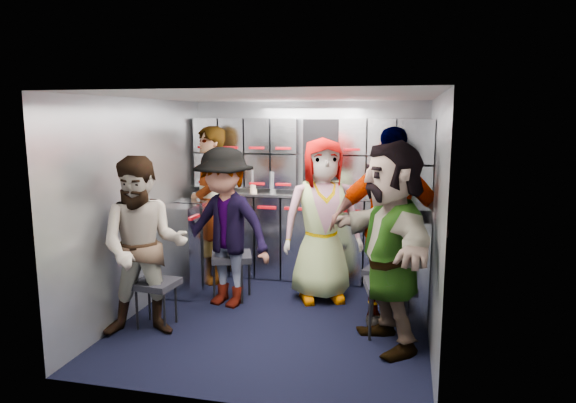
% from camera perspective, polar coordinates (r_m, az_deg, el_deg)
% --- Properties ---
extents(floor, '(3.00, 3.00, 0.00)m').
position_cam_1_polar(floor, '(5.07, -1.14, -12.88)').
color(floor, black).
rests_on(floor, ground).
extents(wall_back, '(2.80, 0.04, 2.10)m').
position_cam_1_polar(wall_back, '(6.21, 2.27, 1.36)').
color(wall_back, '#999FA7').
rests_on(wall_back, ground).
extents(wall_left, '(0.04, 3.00, 2.10)m').
position_cam_1_polar(wall_left, '(5.29, -16.04, -0.45)').
color(wall_left, '#999FA7').
rests_on(wall_left, ground).
extents(wall_right, '(0.04, 3.00, 2.10)m').
position_cam_1_polar(wall_right, '(4.63, 15.87, -1.83)').
color(wall_right, '#999FA7').
rests_on(wall_right, ground).
extents(ceiling, '(2.80, 3.00, 0.02)m').
position_cam_1_polar(ceiling, '(4.69, -1.22, 11.58)').
color(ceiling, silver).
rests_on(ceiling, wall_back).
extents(cart_bank_back, '(2.68, 0.38, 0.99)m').
position_cam_1_polar(cart_bank_back, '(6.11, 1.86, -4.07)').
color(cart_bank_back, '#A7ACB7').
rests_on(cart_bank_back, ground).
extents(cart_bank_left, '(0.38, 0.76, 0.99)m').
position_cam_1_polar(cart_bank_left, '(5.80, -11.26, -5.01)').
color(cart_bank_left, '#A7ACB7').
rests_on(cart_bank_left, ground).
extents(counter, '(2.68, 0.42, 0.03)m').
position_cam_1_polar(counter, '(6.01, 1.88, 0.75)').
color(counter, '#B7B9BE').
rests_on(counter, cart_bank_back).
extents(locker_bank_back, '(2.68, 0.28, 0.82)m').
position_cam_1_polar(locker_bank_back, '(6.02, 2.02, 5.31)').
color(locker_bank_back, '#A7ACB7').
rests_on(locker_bank_back, wall_back).
extents(locker_bank_right, '(0.28, 1.00, 0.82)m').
position_cam_1_polar(locker_bank_right, '(5.26, 14.13, 4.42)').
color(locker_bank_right, '#A7ACB7').
rests_on(locker_bank_right, wall_right).
extents(right_cabinet, '(0.28, 1.20, 1.00)m').
position_cam_1_polar(right_cabinet, '(5.33, 13.71, -6.32)').
color(right_cabinet, '#A7ACB7').
rests_on(right_cabinet, ground).
extents(coffee_niche, '(0.46, 0.16, 0.84)m').
position_cam_1_polar(coffee_niche, '(6.05, 3.81, 5.13)').
color(coffee_niche, black).
rests_on(coffee_niche, wall_back).
extents(red_latch_strip, '(2.60, 0.02, 0.03)m').
position_cam_1_polar(red_latch_strip, '(5.84, 1.49, -0.85)').
color(red_latch_strip, '#A50810').
rests_on(red_latch_strip, cart_bank_back).
extents(jump_seat_near_left, '(0.40, 0.39, 0.44)m').
position_cam_1_polar(jump_seat_near_left, '(4.93, -14.48, -9.07)').
color(jump_seat_near_left, black).
rests_on(jump_seat_near_left, ground).
extents(jump_seat_mid_left, '(0.52, 0.51, 0.49)m').
position_cam_1_polar(jump_seat_mid_left, '(5.50, -6.29, -6.38)').
color(jump_seat_mid_left, black).
rests_on(jump_seat_mid_left, ground).
extents(jump_seat_center, '(0.45, 0.44, 0.43)m').
position_cam_1_polar(jump_seat_center, '(5.65, 4.07, -6.44)').
color(jump_seat_center, black).
rests_on(jump_seat_center, ground).
extents(jump_seat_mid_right, '(0.49, 0.48, 0.48)m').
position_cam_1_polar(jump_seat_mid_right, '(5.10, 11.00, -7.87)').
color(jump_seat_mid_right, black).
rests_on(jump_seat_mid_right, ground).
extents(jump_seat_near_right, '(0.49, 0.47, 0.49)m').
position_cam_1_polar(jump_seat_near_right, '(4.64, 11.22, -9.49)').
color(jump_seat_near_right, black).
rests_on(jump_seat_near_right, ground).
extents(attendant_standing, '(0.71, 0.79, 1.81)m').
position_cam_1_polar(attendant_standing, '(6.01, -8.64, -0.40)').
color(attendant_standing, black).
rests_on(attendant_standing, ground).
extents(attendant_arc_a, '(0.93, 0.83, 1.60)m').
position_cam_1_polar(attendant_arc_a, '(4.66, -15.71, -4.92)').
color(attendant_arc_a, black).
rests_on(attendant_arc_a, ground).
extents(attendant_arc_b, '(1.17, 0.85, 1.62)m').
position_cam_1_polar(attendant_arc_b, '(5.24, -7.02, -2.89)').
color(attendant_arc_b, black).
rests_on(attendant_arc_b, ground).
extents(attendant_arc_c, '(0.98, 0.81, 1.71)m').
position_cam_1_polar(attendant_arc_c, '(5.36, 3.82, -2.07)').
color(attendant_arc_c, black).
rests_on(attendant_arc_c, ground).
extents(attendant_arc_d, '(1.12, 0.56, 1.84)m').
position_cam_1_polar(attendant_arc_d, '(4.80, 11.10, -2.82)').
color(attendant_arc_d, black).
rests_on(attendant_arc_d, ground).
extents(attendant_arc_e, '(1.17, 1.68, 1.74)m').
position_cam_1_polar(attendant_arc_e, '(4.34, 11.31, -4.81)').
color(attendant_arc_e, black).
rests_on(attendant_arc_e, ground).
extents(bottle_left, '(0.07, 0.07, 0.27)m').
position_cam_1_polar(bottle_left, '(6.09, -3.89, 2.29)').
color(bottle_left, white).
rests_on(bottle_left, counter).
extents(bottle_mid, '(0.07, 0.07, 0.26)m').
position_cam_1_polar(bottle_mid, '(6.03, -1.69, 2.15)').
color(bottle_mid, white).
rests_on(bottle_mid, counter).
extents(bottle_right, '(0.06, 0.06, 0.27)m').
position_cam_1_polar(bottle_right, '(5.86, 7.35, 1.95)').
color(bottle_right, white).
rests_on(bottle_right, counter).
extents(cup_left, '(0.08, 0.08, 0.10)m').
position_cam_1_polar(cup_left, '(6.10, -3.85, 1.48)').
color(cup_left, beige).
rests_on(cup_left, counter).
extents(cup_right, '(0.08, 0.08, 0.11)m').
position_cam_1_polar(cup_right, '(5.83, 13.90, 0.90)').
color(cup_right, beige).
rests_on(cup_right, counter).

